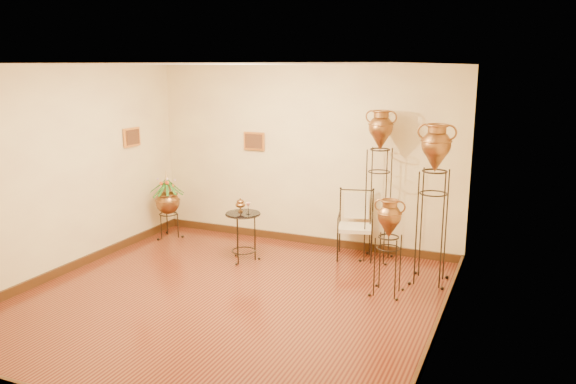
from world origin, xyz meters
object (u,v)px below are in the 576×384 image
at_px(armchair, 355,225).
at_px(side_table, 243,236).
at_px(amphora_mid, 433,203).
at_px(amphora_tall, 379,185).
at_px(planter_urn, 168,199).

height_order(armchair, side_table, armchair).
bearing_deg(side_table, armchair, 27.88).
bearing_deg(amphora_mid, armchair, 155.41).
xyz_separation_m(amphora_tall, armchair, (-0.32, -0.04, -0.63)).
height_order(amphora_mid, side_table, amphora_mid).
bearing_deg(amphora_mid, planter_urn, 176.20).
relative_size(amphora_tall, amphora_mid, 1.05).
relative_size(amphora_tall, armchair, 2.22).
bearing_deg(planter_urn, armchair, 4.60).
height_order(amphora_mid, armchair, amphora_mid).
distance_m(planter_urn, armchair, 3.14).
xyz_separation_m(amphora_mid, planter_urn, (-4.30, 0.29, -0.42)).
bearing_deg(armchair, side_table, -166.50).
bearing_deg(armchair, planter_urn, 170.22).
height_order(amphora_tall, amphora_mid, amphora_tall).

